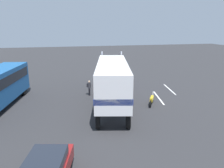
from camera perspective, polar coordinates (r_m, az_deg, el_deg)
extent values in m
plane|color=#2D2D30|center=(26.24, 0.83, -1.15)|extent=(120.00, 120.00, 0.00)
cube|color=silver|center=(23.33, 12.10, -3.51)|extent=(4.34, 1.07, 0.01)
cube|color=silver|center=(26.76, 14.83, -1.32)|extent=(4.35, 0.98, 0.01)
cube|color=#193399|center=(27.35, -0.14, 3.18)|extent=(2.33, 2.85, 1.20)
cube|color=#193399|center=(25.68, -0.10, 3.55)|extent=(1.94, 2.76, 2.20)
cube|color=silver|center=(28.27, -0.16, 3.56)|extent=(0.56, 2.06, 1.08)
cube|color=#193399|center=(27.34, -0.14, 3.30)|extent=(2.34, 2.89, 0.36)
cylinder|color=silver|center=(25.04, -2.62, 4.65)|extent=(0.18, 0.18, 3.40)
cylinder|color=silver|center=(25.07, 2.43, 4.66)|extent=(0.18, 0.18, 3.40)
cube|color=silver|center=(19.36, 0.08, 1.50)|extent=(10.82, 4.96, 2.80)
cube|color=#193399|center=(19.46, 0.08, 0.30)|extent=(10.83, 4.99, 0.44)
cylinder|color=silver|center=(26.38, -2.94, 1.05)|extent=(1.41, 0.92, 0.64)
cylinder|color=black|center=(27.91, -2.40, 0.98)|extent=(1.14, 0.55, 1.10)
cylinder|color=black|center=(27.93, 2.12, 0.99)|extent=(1.14, 0.55, 1.10)
cylinder|color=black|center=(25.68, -2.55, -0.24)|extent=(1.14, 0.55, 1.10)
cylinder|color=black|center=(25.70, 2.36, -0.23)|extent=(1.14, 0.55, 1.10)
cylinder|color=black|center=(20.94, -2.97, -3.75)|extent=(1.14, 0.55, 1.10)
cylinder|color=black|center=(20.97, 3.06, -3.73)|extent=(1.14, 0.55, 1.10)
cylinder|color=black|center=(16.05, -3.70, -9.70)|extent=(1.14, 0.55, 1.10)
cylinder|color=black|center=(16.09, 4.26, -9.65)|extent=(1.14, 0.55, 1.10)
cylinder|color=black|center=(23.72, -5.95, -1.93)|extent=(0.18, 0.18, 0.82)
cylinder|color=black|center=(23.57, -5.93, -2.04)|extent=(0.18, 0.18, 0.82)
cylinder|color=#333338|center=(23.45, -5.99, -0.35)|extent=(0.34, 0.34, 0.58)
sphere|color=tan|center=(23.35, -6.01, 0.61)|extent=(0.23, 0.23, 0.23)
cube|color=black|center=(23.44, -6.48, -0.30)|extent=(0.27, 0.18, 0.36)
cylinder|color=black|center=(26.34, -26.65, -1.57)|extent=(1.04, 0.48, 1.00)
cylinder|color=black|center=(25.49, -22.03, -1.56)|extent=(1.04, 0.48, 1.00)
cube|color=#1E232D|center=(10.85, -16.99, -18.85)|extent=(2.44, 2.12, 0.55)
cylinder|color=black|center=(12.25, -11.08, -19.64)|extent=(0.67, 0.37, 0.64)
cylinder|color=black|center=(12.63, -18.45, -19.03)|extent=(0.67, 0.37, 0.64)
cylinder|color=black|center=(21.72, 10.62, -3.92)|extent=(0.61, 0.43, 0.66)
cylinder|color=black|center=(20.36, 10.08, -5.17)|extent=(0.61, 0.43, 0.66)
cube|color=gold|center=(20.95, 10.39, -3.80)|extent=(1.06, 0.78, 0.36)
cylinder|color=silver|center=(21.49, 10.64, -2.86)|extent=(0.28, 0.21, 0.69)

